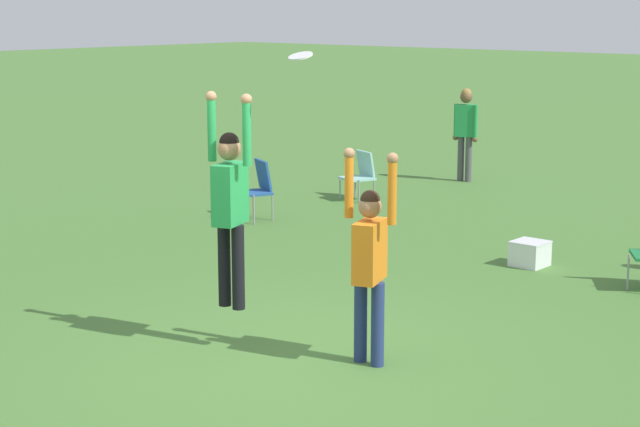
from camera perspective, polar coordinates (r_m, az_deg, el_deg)
ground_plane at (r=9.93m, az=-1.89°, el=-7.77°), size 120.00×120.00×0.00m
person_jumping at (r=9.94m, az=-4.82°, el=0.93°), size 0.56×0.45×2.03m
person_defending at (r=9.54m, az=2.67°, el=-2.16°), size 0.59×0.48×1.96m
frisbee at (r=9.47m, az=-1.05°, el=8.40°), size 0.22×0.22×0.08m
camping_chair_1 at (r=16.15m, az=-3.32°, el=1.52°), size 0.63×0.68×0.90m
camping_chair_2 at (r=17.85m, az=2.19°, el=2.22°), size 0.62×0.67×0.80m
person_spectator_far at (r=19.79m, az=7.77°, el=4.65°), size 0.53×0.34×1.71m
cooler_box at (r=13.58m, az=11.12°, el=-2.10°), size 0.40×0.41×0.31m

